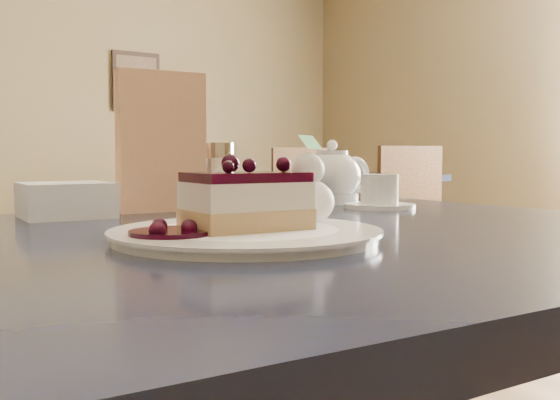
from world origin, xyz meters
TOP-DOWN VIEW (x-y plane):
  - main_table at (0.02, 0.07)m, footprint 1.35×0.93m
  - dessert_plate at (0.02, 0.01)m, footprint 0.30×0.30m
  - cheesecake_slice at (0.02, 0.01)m, footprint 0.14×0.10m
  - whipped_cream at (0.11, 0.02)m, footprint 0.06×0.06m
  - berry_sauce at (-0.07, 0.01)m, footprint 0.09×0.09m
  - tea_set at (0.45, 0.37)m, footprint 0.18×0.27m
  - menu_card at (0.09, 0.41)m, footprint 0.15×0.04m
  - sugar_shaker at (0.20, 0.42)m, footprint 0.07×0.07m
  - napkin_stack at (-0.08, 0.40)m, footprint 0.14×0.14m
  - bg_table_far_right at (2.46, 2.71)m, footprint 1.22×1.93m

SIDE VIEW (x-z plane):
  - bg_table_far_right at x=2.46m, z-range -0.57..0.72m
  - main_table at x=0.02m, z-range 0.32..1.14m
  - dessert_plate at x=0.02m, z-range 0.82..0.83m
  - berry_sauce at x=-0.07m, z-range 0.83..0.84m
  - napkin_stack at x=-0.08m, z-range 0.82..0.87m
  - whipped_cream at x=0.11m, z-range 0.83..0.89m
  - cheesecake_slice at x=0.02m, z-range 0.83..0.90m
  - tea_set at x=0.45m, z-range 0.81..0.92m
  - sugar_shaker at x=0.20m, z-range 0.82..0.94m
  - menu_card at x=0.09m, z-range 0.82..1.06m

